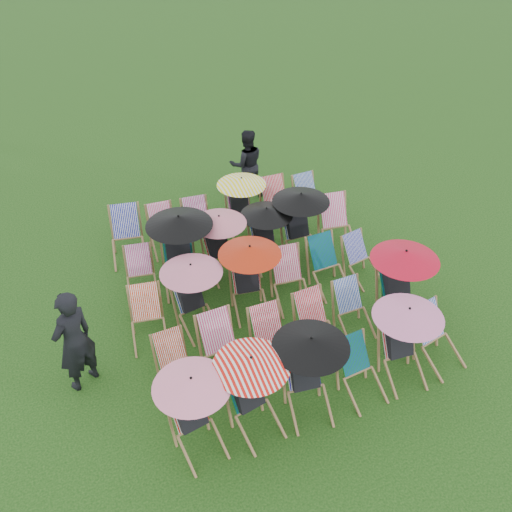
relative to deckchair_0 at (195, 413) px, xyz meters
name	(u,v)px	position (x,y,z in m)	size (l,w,h in m)	color
ground	(267,306)	(2.01, 2.17, -0.65)	(100.00, 100.00, 0.00)	black
deckchair_0	(195,413)	(0.00, 0.00, 0.00)	(1.03, 1.12, 1.23)	olive
deckchair_1	(253,393)	(0.83, -0.01, 0.02)	(1.06, 1.15, 1.25)	olive
deckchair_2	(308,374)	(1.67, -0.02, 0.03)	(1.08, 1.15, 1.29)	olive
deckchair_3	(362,372)	(2.51, -0.10, -0.22)	(0.63, 0.83, 0.86)	olive
deckchair_4	(404,342)	(3.27, -0.02, 0.01)	(1.05, 1.10, 1.25)	olive
deckchair_5	(439,339)	(3.96, -0.01, -0.19)	(0.75, 0.94, 0.91)	olive
deckchair_6	(176,365)	(0.06, 1.11, -0.24)	(0.57, 0.78, 0.81)	olive
deckchair_7	(223,350)	(0.79, 1.06, -0.18)	(0.66, 0.89, 0.94)	olive
deckchair_8	(272,340)	(1.58, 0.98, -0.21)	(0.59, 0.82, 0.88)	olive
deckchair_9	(317,324)	(2.38, 1.02, -0.20)	(0.63, 0.85, 0.89)	olive
deckchair_10	(354,310)	(3.11, 1.11, -0.23)	(0.56, 0.78, 0.83)	olive
deckchair_11	(401,285)	(3.96, 1.05, 0.06)	(1.13, 1.17, 1.34)	olive
deckchair_12	(147,319)	(-0.08, 2.22, -0.21)	(0.70, 0.88, 0.87)	olive
deckchair_13	(193,296)	(0.72, 2.23, 0.00)	(1.03, 1.11, 1.22)	olive
deckchair_14	(249,278)	(1.72, 2.27, 0.02)	(1.06, 1.13, 1.26)	olive
deckchair_15	(291,280)	(2.46, 2.16, -0.18)	(0.70, 0.91, 0.93)	olive
deckchair_16	(329,266)	(3.26, 2.24, -0.19)	(0.64, 0.87, 0.92)	olive
deckchair_17	(362,260)	(3.96, 2.23, -0.24)	(0.67, 0.84, 0.82)	olive
deckchair_18	(140,274)	(0.10, 3.42, -0.24)	(0.66, 0.83, 0.82)	olive
deckchair_19	(180,251)	(0.84, 3.37, 0.09)	(1.18, 1.26, 1.41)	olive
deckchair_20	(220,245)	(1.62, 3.41, -0.02)	(1.00, 1.07, 1.19)	olive
deckchair_21	(266,236)	(2.52, 3.36, -0.03)	(0.98, 1.02, 1.17)	olive
deckchair_22	(300,224)	(3.24, 3.36, 0.04)	(1.09, 1.13, 1.30)	olive
deckchair_23	(338,225)	(4.03, 3.29, -0.16)	(0.77, 0.99, 0.98)	olive
deckchair_24	(127,236)	(0.13, 4.56, -0.17)	(0.80, 0.99, 0.96)	olive
deckchair_25	(164,231)	(0.85, 4.54, -0.22)	(0.61, 0.82, 0.86)	olive
deckchair_26	(199,225)	(1.54, 4.44, -0.21)	(0.66, 0.86, 0.88)	olive
deckchair_27	(241,204)	(2.49, 4.55, -0.02)	(1.00, 1.06, 1.18)	olive
deckchair_28	(278,204)	(3.30, 4.50, -0.18)	(0.64, 0.88, 0.93)	olive
deckchair_29	(310,198)	(4.05, 4.49, -0.22)	(0.60, 0.81, 0.85)	olive
person_left	(74,341)	(-1.24, 1.70, 0.24)	(0.65, 0.42, 1.77)	black
person_rear	(247,164)	(3.13, 5.79, 0.15)	(0.78, 0.60, 1.59)	black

